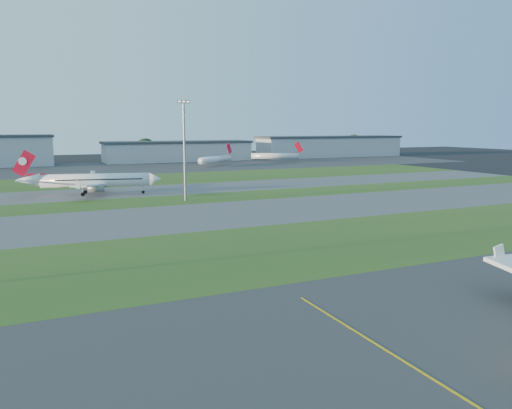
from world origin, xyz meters
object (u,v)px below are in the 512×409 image
airliner_taxiing (95,181)px  light_mast_centre (184,144)px  mini_jet_near (216,159)px  mini_jet_far (275,156)px

airliner_taxiing → light_mast_centre: bearing=145.9°
mini_jet_near → airliner_taxiing: bearing=-165.9°
light_mast_centre → mini_jet_near: bearing=66.0°
mini_jet_near → light_mast_centre: 117.01m
airliner_taxiing → light_mast_centre: (19.93, -21.62, 10.78)m
airliner_taxiing → light_mast_centre: light_mast_centre is taller
mini_jet_near → light_mast_centre: (-47.40, -106.35, 11.53)m
mini_jet_near → mini_jet_far: (39.67, 13.43, 0.00)m
mini_jet_far → airliner_taxiing: bearing=-114.4°
airliner_taxiing → mini_jet_far: bearing=-124.2°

